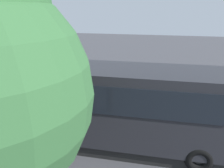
# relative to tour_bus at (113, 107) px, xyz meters

# --- Properties ---
(ground_plane) EXTENTS (80.00, 80.00, 0.00)m
(ground_plane) POSITION_rel_tour_bus_xyz_m (0.52, -4.49, -1.64)
(ground_plane) COLOR #424247
(tour_bus) EXTENTS (9.31, 2.82, 3.25)m
(tour_bus) POSITION_rel_tour_bus_xyz_m (0.00, 0.00, 0.00)
(tour_bus) COLOR #26262B
(tour_bus) RESTS_ON ground_plane
(spectator_far_left) EXTENTS (0.58, 0.35, 1.74)m
(spectator_far_left) POSITION_rel_tour_bus_xyz_m (-2.60, -2.47, -0.61)
(spectator_far_left) COLOR #473823
(spectator_far_left) RESTS_ON ground_plane
(spectator_left) EXTENTS (0.58, 0.36, 1.67)m
(spectator_left) POSITION_rel_tour_bus_xyz_m (-1.34, -2.54, -0.66)
(spectator_left) COLOR black
(spectator_left) RESTS_ON ground_plane
(spectator_centre) EXTENTS (0.57, 0.39, 1.77)m
(spectator_centre) POSITION_rel_tour_bus_xyz_m (-0.44, -2.72, -0.58)
(spectator_centre) COLOR black
(spectator_centre) RESTS_ON ground_plane
(spectator_right) EXTENTS (0.57, 0.39, 1.71)m
(spectator_right) POSITION_rel_tour_bus_xyz_m (0.63, -2.67, -0.63)
(spectator_right) COLOR #473823
(spectator_right) RESTS_ON ground_plane
(spectator_far_right) EXTENTS (0.57, 0.38, 1.71)m
(spectator_far_right) POSITION_rel_tour_bus_xyz_m (1.41, -2.73, -0.63)
(spectator_far_right) COLOR black
(spectator_far_right) RESTS_ON ground_plane
(parked_motorcycle_silver) EXTENTS (2.05, 0.58, 0.99)m
(parked_motorcycle_silver) POSITION_rel_tour_bus_xyz_m (1.04, -2.06, -1.16)
(parked_motorcycle_silver) COLOR black
(parked_motorcycle_silver) RESTS_ON ground_plane
(parked_motorcycle_dark) EXTENTS (2.05, 0.58, 0.99)m
(parked_motorcycle_dark) POSITION_rel_tour_bus_xyz_m (-4.04, -2.11, -1.16)
(parked_motorcycle_dark) COLOR black
(parked_motorcycle_dark) RESTS_ON ground_plane
(stunt_motorcycle) EXTENTS (1.94, 1.00, 1.67)m
(stunt_motorcycle) POSITION_rel_tour_bus_xyz_m (4.42, -6.95, -0.65)
(stunt_motorcycle) COLOR black
(stunt_motorcycle) RESTS_ON ground_plane
(bay_line_a) EXTENTS (0.11, 3.62, 0.01)m
(bay_line_a) POSITION_rel_tour_bus_xyz_m (-2.90, -4.85, -1.64)
(bay_line_a) COLOR white
(bay_line_a) RESTS_ON ground_plane
(bay_line_b) EXTENTS (0.11, 4.22, 0.01)m
(bay_line_b) POSITION_rel_tour_bus_xyz_m (-0.04, -4.85, -1.64)
(bay_line_b) COLOR white
(bay_line_b) RESTS_ON ground_plane
(bay_line_c) EXTENTS (0.11, 5.00, 0.01)m
(bay_line_c) POSITION_rel_tour_bus_xyz_m (2.82, -4.85, -1.64)
(bay_line_c) COLOR white
(bay_line_c) RESTS_ON ground_plane
(bay_line_d) EXTENTS (0.11, 4.32, 0.01)m
(bay_line_d) POSITION_rel_tour_bus_xyz_m (5.68, -4.85, -1.64)
(bay_line_d) COLOR white
(bay_line_d) RESTS_ON ground_plane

